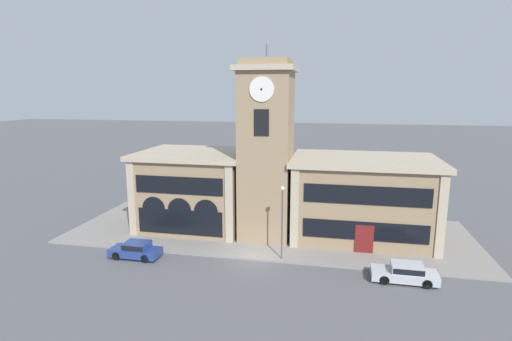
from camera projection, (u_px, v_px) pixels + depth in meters
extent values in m
plane|color=#56565B|center=(254.00, 261.00, 32.26)|extent=(300.00, 300.00, 0.00)
cube|color=gray|center=(268.00, 232.00, 38.82)|extent=(38.02, 13.67, 0.15)
cube|color=#937A5B|center=(266.00, 158.00, 36.08)|extent=(4.49, 4.49, 15.18)
cube|color=tan|center=(267.00, 69.00, 34.57)|extent=(5.19, 5.19, 0.45)
cube|color=#937A5B|center=(267.00, 63.00, 34.47)|extent=(4.13, 4.13, 0.60)
cylinder|color=#4C4C51|center=(267.00, 52.00, 34.30)|extent=(0.10, 0.10, 1.20)
cylinder|color=silver|center=(262.00, 89.00, 32.71)|extent=(2.06, 0.10, 2.06)
cylinder|color=black|center=(261.00, 89.00, 32.64)|extent=(0.16, 0.04, 0.16)
cylinder|color=silver|center=(241.00, 89.00, 35.36)|extent=(0.10, 2.06, 2.06)
cylinder|color=black|center=(240.00, 89.00, 35.38)|extent=(0.04, 0.16, 0.16)
cube|color=black|center=(262.00, 123.00, 33.24)|extent=(1.26, 0.10, 2.20)
cube|color=#937A5B|center=(195.00, 191.00, 40.24)|extent=(10.09, 8.43, 7.20)
cube|color=tan|center=(194.00, 154.00, 39.51)|extent=(10.79, 9.13, 0.45)
cube|color=tan|center=(132.00, 200.00, 37.06)|extent=(0.70, 0.16, 7.20)
cube|color=tan|center=(229.00, 205.00, 35.20)|extent=(0.70, 0.16, 7.20)
cube|color=black|center=(179.00, 185.00, 35.85)|extent=(8.28, 0.10, 1.58)
cube|color=black|center=(180.00, 222.00, 36.51)|extent=(8.08, 0.10, 2.30)
cylinder|color=black|center=(154.00, 208.00, 36.78)|extent=(2.22, 0.06, 2.22)
cylinder|color=black|center=(179.00, 210.00, 36.28)|extent=(2.22, 0.06, 2.22)
cylinder|color=black|center=(206.00, 212.00, 35.78)|extent=(2.22, 0.06, 2.22)
cube|color=#937A5B|center=(363.00, 200.00, 37.01)|extent=(12.47, 8.43, 7.10)
cube|color=tan|center=(365.00, 160.00, 36.28)|extent=(13.17, 9.13, 0.45)
cube|color=tan|center=(294.00, 210.00, 34.07)|extent=(0.70, 0.16, 7.10)
cube|color=tan|center=(442.00, 218.00, 31.74)|extent=(0.70, 0.16, 7.10)
cube|color=black|center=(367.00, 195.00, 32.62)|extent=(10.22, 0.10, 1.56)
cube|color=maroon|center=(364.00, 240.00, 33.35)|extent=(1.50, 0.12, 2.56)
cube|color=black|center=(365.00, 231.00, 33.21)|extent=(10.22, 0.10, 1.59)
cube|color=navy|center=(135.00, 252.00, 32.82)|extent=(4.14, 1.80, 0.62)
cube|color=navy|center=(137.00, 245.00, 32.67)|extent=(2.00, 1.60, 0.54)
cube|color=black|center=(137.00, 245.00, 32.67)|extent=(1.92, 1.64, 0.41)
cylinder|color=black|center=(116.00, 256.00, 32.38)|extent=(0.71, 0.23, 0.70)
cylinder|color=black|center=(126.00, 249.00, 33.85)|extent=(0.71, 0.23, 0.70)
cylinder|color=black|center=(145.00, 259.00, 31.84)|extent=(0.71, 0.23, 0.70)
cylinder|color=black|center=(154.00, 251.00, 33.31)|extent=(0.71, 0.23, 0.70)
cube|color=#B2B7C1|center=(404.00, 275.00, 28.66)|extent=(4.61, 1.88, 0.61)
cube|color=#B2B7C1|center=(407.00, 268.00, 28.51)|extent=(2.22, 1.67, 0.54)
cube|color=black|center=(407.00, 268.00, 28.51)|extent=(2.13, 1.70, 0.41)
cylinder|color=black|center=(384.00, 280.00, 28.22)|extent=(0.69, 0.23, 0.69)
cylinder|color=black|center=(382.00, 270.00, 29.76)|extent=(0.69, 0.23, 0.69)
cylinder|color=black|center=(427.00, 284.00, 27.62)|extent=(0.69, 0.23, 0.69)
cylinder|color=black|center=(423.00, 274.00, 29.16)|extent=(0.69, 0.23, 0.69)
cylinder|color=#4C4C51|center=(282.00, 225.00, 31.83)|extent=(0.12, 0.12, 5.66)
sphere|color=silver|center=(282.00, 188.00, 31.25)|extent=(0.36, 0.36, 0.36)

